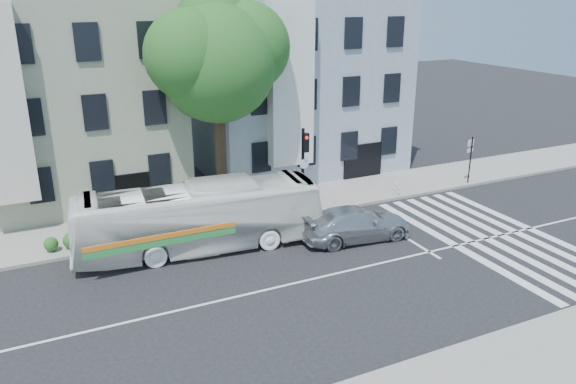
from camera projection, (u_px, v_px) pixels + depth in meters
ground at (296, 283)px, 21.82m from camera, size 120.00×120.00×0.00m
sidewalk_far at (226, 213)px, 28.61m from camera, size 80.00×4.00×0.15m
building_left at (55, 96)px, 29.93m from camera, size 12.00×10.00×11.00m
building_right at (291, 80)px, 35.60m from camera, size 12.00×10.00×11.00m
street_tree at (217, 56)px, 26.68m from camera, size 7.30×5.90×11.10m
bus at (199, 217)px, 24.27m from camera, size 3.55×10.94×2.99m
sedan at (355, 224)px, 25.54m from camera, size 2.59×5.37×1.51m
hedge at (150, 227)px, 25.78m from camera, size 8.54×1.66×0.70m
traffic_signal at (304, 161)px, 27.26m from camera, size 0.48×0.54×4.57m
fire_hydrant at (396, 189)px, 30.76m from camera, size 0.45×0.29×0.78m
far_sign_pole at (470, 154)px, 32.45m from camera, size 0.50×0.20×2.77m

